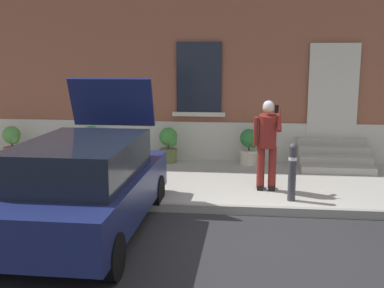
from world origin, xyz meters
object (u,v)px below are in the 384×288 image
(bollard_near_person, at_px, (292,170))
(planter_charcoal, at_px, (92,142))
(planter_olive, at_px, (169,144))
(planter_cream, at_px, (249,146))
(bollard_far_left, at_px, (109,165))
(person_on_phone, at_px, (267,140))
(planter_terracotta, at_px, (12,142))
(hatchback_car_navy, at_px, (86,185))

(bollard_near_person, bearing_deg, planter_charcoal, 148.00)
(planter_olive, xyz_separation_m, planter_cream, (1.95, -0.01, 0.00))
(bollard_far_left, xyz_separation_m, person_on_phone, (2.92, 0.59, 0.44))
(person_on_phone, distance_m, planter_olive, 3.21)
(planter_olive, bearing_deg, person_on_phone, -44.49)
(planter_terracotta, bearing_deg, person_on_phone, -18.21)
(bollard_near_person, bearing_deg, planter_terracotta, 158.29)
(bollard_near_person, xyz_separation_m, planter_terracotta, (-6.58, 2.62, -0.11))
(person_on_phone, xyz_separation_m, planter_charcoal, (-4.20, 2.30, -0.55))
(planter_charcoal, bearing_deg, planter_terracotta, -172.01)
(bollard_far_left, bearing_deg, person_on_phone, 11.50)
(planter_terracotta, xyz_separation_m, planter_charcoal, (1.95, 0.27, 0.00))
(hatchback_car_navy, relative_size, planter_terracotta, 4.75)
(bollard_far_left, bearing_deg, planter_terracotta, 141.00)
(bollard_far_left, distance_m, planter_olive, 2.89)
(bollard_far_left, relative_size, planter_olive, 1.22)
(bollard_near_person, height_order, planter_cream, bollard_near_person)
(person_on_phone, distance_m, planter_charcoal, 4.82)
(bollard_near_person, relative_size, bollard_far_left, 1.00)
(hatchback_car_navy, height_order, planter_olive, hatchback_car_navy)
(planter_charcoal, bearing_deg, bollard_far_left, -66.05)
(planter_cream, bearing_deg, planter_olive, 179.82)
(planter_terracotta, bearing_deg, planter_charcoal, 7.99)
(hatchback_car_navy, bearing_deg, planter_charcoal, 107.22)
(planter_cream, bearing_deg, bollard_far_left, -133.01)
(bollard_far_left, height_order, planter_charcoal, bollard_far_left)
(person_on_phone, relative_size, planter_terracotta, 2.03)
(person_on_phone, height_order, planter_olive, person_on_phone)
(planter_olive, height_order, planter_cream, same)
(bollard_near_person, height_order, bollard_far_left, same)
(planter_charcoal, bearing_deg, hatchback_car_navy, -72.78)
(bollard_far_left, height_order, planter_olive, bollard_far_left)
(planter_cream, bearing_deg, bollard_near_person, -75.40)
(hatchback_car_navy, height_order, planter_charcoal, hatchback_car_navy)
(bollard_far_left, height_order, planter_cream, bollard_far_left)
(bollard_far_left, distance_m, person_on_phone, 3.01)
(bollard_far_left, relative_size, person_on_phone, 0.60)
(hatchback_car_navy, distance_m, planter_cream, 5.10)
(bollard_far_left, height_order, planter_terracotta, bollard_far_left)
(hatchback_car_navy, xyz_separation_m, bollard_near_person, (3.22, 1.64, -0.09))
(planter_cream, bearing_deg, planter_charcoal, 178.68)
(planter_terracotta, height_order, planter_cream, same)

